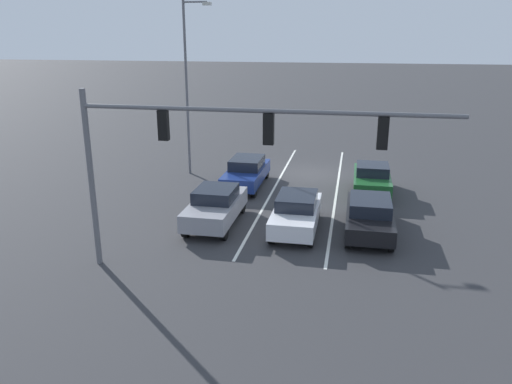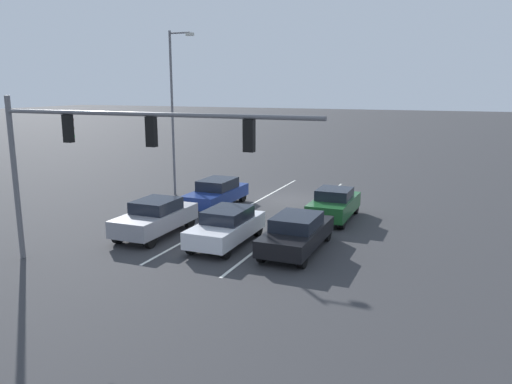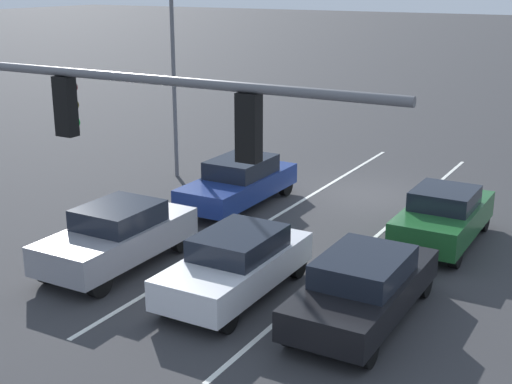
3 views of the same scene
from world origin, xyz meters
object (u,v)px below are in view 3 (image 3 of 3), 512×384
car_black_leftlane_front (364,286)px  car_gray_rightlane_front (118,235)px  car_white_midlane_front (237,263)px  car_darkgreen_leftlane_second (444,216)px  street_lamp_right_shoulder (175,26)px  car_navy_rightlane_second (239,182)px

car_black_leftlane_front → car_gray_rightlane_front: size_ratio=1.06×
car_gray_rightlane_front → car_white_midlane_front: bearing=-179.7°
car_darkgreen_leftlane_second → street_lamp_right_shoulder: size_ratio=0.44×
car_white_midlane_front → street_lamp_right_shoulder: street_lamp_right_shoulder is taller
car_white_midlane_front → street_lamp_right_shoulder: 11.25m
car_navy_rightlane_second → street_lamp_right_shoulder: 6.13m
car_darkgreen_leftlane_second → car_gray_rightlane_front: bearing=40.4°
car_white_midlane_front → car_gray_rightlane_front: size_ratio=0.99×
car_black_leftlane_front → car_gray_rightlane_front: car_gray_rightlane_front is taller
car_navy_rightlane_second → street_lamp_right_shoulder: street_lamp_right_shoulder is taller
car_gray_rightlane_front → car_black_leftlane_front: bearing=-177.5°
car_gray_rightlane_front → car_navy_rightlane_second: car_gray_rightlane_front is taller
car_black_leftlane_front → car_gray_rightlane_front: 6.37m
car_white_midlane_front → car_darkgreen_leftlane_second: bearing=-119.5°
car_black_leftlane_front → car_navy_rightlane_second: size_ratio=1.00×
car_navy_rightlane_second → car_white_midlane_front: bearing=120.4°
car_black_leftlane_front → car_gray_rightlane_front: (6.36, 0.28, 0.05)m
car_navy_rightlane_second → street_lamp_right_shoulder: size_ratio=0.49×
car_black_leftlane_front → car_navy_rightlane_second: 8.28m
car_black_leftlane_front → car_darkgreen_leftlane_second: size_ratio=1.10×
car_white_midlane_front → street_lamp_right_shoulder: (6.97, -7.56, 4.56)m
car_navy_rightlane_second → car_gray_rightlane_front: bearing=89.0°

